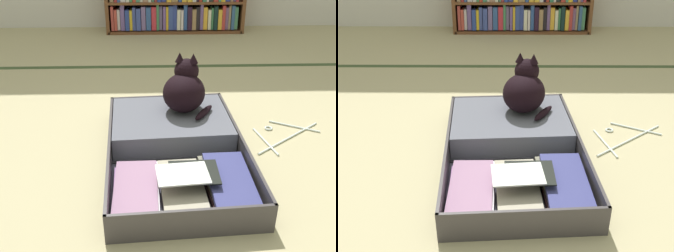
{
  "view_description": "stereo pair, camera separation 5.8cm",
  "coord_description": "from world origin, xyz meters",
  "views": [
    {
      "loc": [
        -0.04,
        -1.4,
        1.0
      ],
      "look_at": [
        0.01,
        0.12,
        0.17
      ],
      "focal_mm": 42.78,
      "sensor_mm": 36.0,
      "label": 1
    },
    {
      "loc": [
        0.02,
        -1.4,
        1.0
      ],
      "look_at": [
        0.01,
        0.12,
        0.17
      ],
      "focal_mm": 42.78,
      "sensor_mm": 36.0,
      "label": 2
    }
  ],
  "objects": [
    {
      "name": "open_suitcase",
      "position": [
        0.04,
        0.16,
        0.05
      ],
      "size": [
        0.64,
        0.96,
        0.12
      ],
      "color": "#3E3A3C",
      "rests_on": "ground_plane"
    },
    {
      "name": "ground_plane",
      "position": [
        0.0,
        0.0,
        0.0
      ],
      "size": [
        10.0,
        10.0,
        0.0
      ],
      "primitive_type": "plane",
      "color": "tan"
    },
    {
      "name": "clothes_hanger",
      "position": [
        0.59,
        0.31,
        0.01
      ],
      "size": [
        0.38,
        0.33,
        0.01
      ],
      "color": "silver",
      "rests_on": "ground_plane"
    },
    {
      "name": "black_cat",
      "position": [
        0.1,
        0.38,
        0.23
      ],
      "size": [
        0.28,
        0.29,
        0.28
      ],
      "color": "black",
      "rests_on": "open_suitcase"
    },
    {
      "name": "tatami_border",
      "position": [
        0.0,
        1.31,
        0.0
      ],
      "size": [
        4.8,
        0.05,
        0.0
      ],
      "color": "#3A4C2B",
      "rests_on": "ground_plane"
    }
  ]
}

